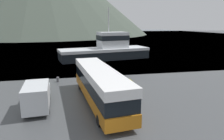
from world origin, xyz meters
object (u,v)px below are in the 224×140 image
(tour_bus, at_px, (99,84))
(storage_bin, at_px, (126,85))
(delivery_van, at_px, (37,95))
(fishing_boat, at_px, (107,49))

(tour_bus, bearing_deg, storage_bin, 36.04)
(tour_bus, distance_m, delivery_van, 5.62)
(fishing_boat, relative_size, storage_bin, 15.11)
(fishing_boat, bearing_deg, delivery_van, 145.82)
(tour_bus, height_order, fishing_boat, fishing_boat)
(tour_bus, height_order, delivery_van, tour_bus)
(delivery_van, xyz_separation_m, fishing_boat, (10.37, 24.51, 0.80))
(tour_bus, relative_size, storage_bin, 10.02)
(tour_bus, xyz_separation_m, fishing_boat, (4.80, 24.15, 0.19))
(tour_bus, distance_m, fishing_boat, 24.63)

